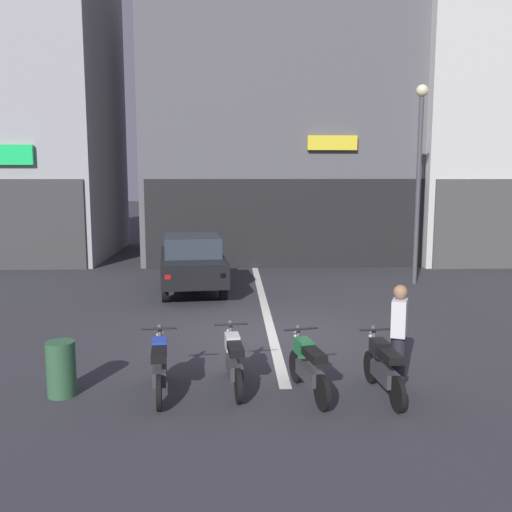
{
  "coord_description": "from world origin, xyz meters",
  "views": [
    {
      "loc": [
        -0.85,
        -11.42,
        3.37
      ],
      "look_at": [
        -0.25,
        2.0,
        1.4
      ],
      "focal_mm": 39.26,
      "sensor_mm": 36.0,
      "label": 1
    }
  ],
  "objects_px": {
    "trash_bin": "(61,369)",
    "street_lamp": "(419,163)",
    "motorcycle_green_row_centre": "(308,366)",
    "person_by_motorcycles": "(399,336)",
    "motorcycle_white_row_left_mid": "(234,360)",
    "car_black_crossing_near": "(192,261)",
    "motorcycle_black_row_right_mid": "(383,367)",
    "motorcycle_blue_row_leftmost": "(160,366)"
  },
  "relations": [
    {
      "from": "person_by_motorcycles",
      "to": "motorcycle_blue_row_leftmost",
      "type": "bearing_deg",
      "value": -178.71
    },
    {
      "from": "motorcycle_green_row_centre",
      "to": "person_by_motorcycles",
      "type": "relative_size",
      "value": 0.99
    },
    {
      "from": "street_lamp",
      "to": "person_by_motorcycles",
      "type": "height_order",
      "value": "street_lamp"
    },
    {
      "from": "street_lamp",
      "to": "motorcycle_green_row_centre",
      "type": "xyz_separation_m",
      "value": [
        -4.52,
        -8.69,
        -3.25
      ]
    },
    {
      "from": "motorcycle_white_row_left_mid",
      "to": "motorcycle_green_row_centre",
      "type": "bearing_deg",
      "value": -15.95
    },
    {
      "from": "street_lamp",
      "to": "motorcycle_white_row_left_mid",
      "type": "relative_size",
      "value": 3.6
    },
    {
      "from": "motorcycle_green_row_centre",
      "to": "street_lamp",
      "type": "bearing_deg",
      "value": 62.5
    },
    {
      "from": "motorcycle_blue_row_leftmost",
      "to": "motorcycle_white_row_left_mid",
      "type": "height_order",
      "value": "same"
    },
    {
      "from": "person_by_motorcycles",
      "to": "car_black_crossing_near",
      "type": "bearing_deg",
      "value": 116.21
    },
    {
      "from": "car_black_crossing_near",
      "to": "street_lamp",
      "type": "bearing_deg",
      "value": 7.2
    },
    {
      "from": "car_black_crossing_near",
      "to": "motorcycle_white_row_left_mid",
      "type": "relative_size",
      "value": 2.56
    },
    {
      "from": "trash_bin",
      "to": "street_lamp",
      "type": "bearing_deg",
      "value": 45.84
    },
    {
      "from": "motorcycle_blue_row_leftmost",
      "to": "motorcycle_black_row_right_mid",
      "type": "relative_size",
      "value": 1.0
    },
    {
      "from": "motorcycle_blue_row_leftmost",
      "to": "person_by_motorcycles",
      "type": "height_order",
      "value": "person_by_motorcycles"
    },
    {
      "from": "motorcycle_black_row_right_mid",
      "to": "motorcycle_blue_row_leftmost",
      "type": "bearing_deg",
      "value": 176.47
    },
    {
      "from": "person_by_motorcycles",
      "to": "street_lamp",
      "type": "bearing_deg",
      "value": 70.11
    },
    {
      "from": "motorcycle_white_row_left_mid",
      "to": "person_by_motorcycles",
      "type": "relative_size",
      "value": 1.0
    },
    {
      "from": "car_black_crossing_near",
      "to": "trash_bin",
      "type": "relative_size",
      "value": 5.02
    },
    {
      "from": "car_black_crossing_near",
      "to": "motorcycle_white_row_left_mid",
      "type": "distance_m",
      "value": 7.6
    },
    {
      "from": "street_lamp",
      "to": "motorcycle_green_row_centre",
      "type": "height_order",
      "value": "street_lamp"
    },
    {
      "from": "car_black_crossing_near",
      "to": "motorcycle_green_row_centre",
      "type": "xyz_separation_m",
      "value": [
        2.3,
        -7.82,
        -0.43
      ]
    },
    {
      "from": "motorcycle_white_row_left_mid",
      "to": "motorcycle_black_row_right_mid",
      "type": "distance_m",
      "value": 2.31
    },
    {
      "from": "street_lamp",
      "to": "trash_bin",
      "type": "distance_m",
      "value": 12.35
    },
    {
      "from": "car_black_crossing_near",
      "to": "motorcycle_green_row_centre",
      "type": "bearing_deg",
      "value": -73.63
    },
    {
      "from": "street_lamp",
      "to": "trash_bin",
      "type": "height_order",
      "value": "street_lamp"
    },
    {
      "from": "street_lamp",
      "to": "car_black_crossing_near",
      "type": "bearing_deg",
      "value": -172.8
    },
    {
      "from": "motorcycle_green_row_centre",
      "to": "motorcycle_white_row_left_mid",
      "type": "bearing_deg",
      "value": 164.05
    },
    {
      "from": "person_by_motorcycles",
      "to": "trash_bin",
      "type": "height_order",
      "value": "person_by_motorcycles"
    },
    {
      "from": "motorcycle_black_row_right_mid",
      "to": "trash_bin",
      "type": "bearing_deg",
      "value": 177.28
    },
    {
      "from": "street_lamp",
      "to": "trash_bin",
      "type": "xyz_separation_m",
      "value": [
        -8.3,
        -8.54,
        -3.29
      ]
    },
    {
      "from": "motorcycle_white_row_left_mid",
      "to": "motorcycle_green_row_centre",
      "type": "relative_size",
      "value": 1.01
    },
    {
      "from": "street_lamp",
      "to": "person_by_motorcycles",
      "type": "bearing_deg",
      "value": -109.89
    },
    {
      "from": "car_black_crossing_near",
      "to": "motorcycle_blue_row_leftmost",
      "type": "xyz_separation_m",
      "value": [
        0.02,
        -7.7,
        -0.43
      ]
    },
    {
      "from": "motorcycle_white_row_left_mid",
      "to": "motorcycle_black_row_right_mid",
      "type": "height_order",
      "value": "same"
    },
    {
      "from": "car_black_crossing_near",
      "to": "person_by_motorcycles",
      "type": "xyz_separation_m",
      "value": [
        3.75,
        -7.62,
        -0.03
      ]
    },
    {
      "from": "motorcycle_white_row_left_mid",
      "to": "street_lamp",
      "type": "bearing_deg",
      "value": 55.91
    },
    {
      "from": "car_black_crossing_near",
      "to": "trash_bin",
      "type": "xyz_separation_m",
      "value": [
        -1.48,
        -7.68,
        -0.46
      ]
    },
    {
      "from": "motorcycle_green_row_centre",
      "to": "trash_bin",
      "type": "height_order",
      "value": "motorcycle_green_row_centre"
    },
    {
      "from": "car_black_crossing_near",
      "to": "motorcycle_black_row_right_mid",
      "type": "distance_m",
      "value": 8.64
    },
    {
      "from": "car_black_crossing_near",
      "to": "street_lamp",
      "type": "xyz_separation_m",
      "value": [
        6.82,
        0.86,
        2.83
      ]
    },
    {
      "from": "car_black_crossing_near",
      "to": "person_by_motorcycles",
      "type": "relative_size",
      "value": 2.56
    },
    {
      "from": "car_black_crossing_near",
      "to": "motorcycle_blue_row_leftmost",
      "type": "bearing_deg",
      "value": -89.83
    }
  ]
}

